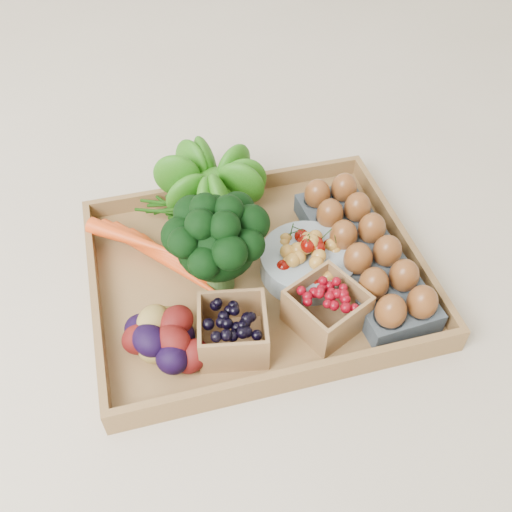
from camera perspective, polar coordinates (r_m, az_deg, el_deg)
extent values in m
plane|color=beige|center=(0.99, 0.00, -2.35)|extent=(4.00, 4.00, 0.00)
cube|color=olive|center=(0.99, 0.00, -2.07)|extent=(0.55, 0.45, 0.01)
sphere|color=#19530D|center=(1.06, -4.31, 7.71)|extent=(0.14, 0.14, 0.14)
cylinder|color=#8C9EA5|center=(0.97, 5.20, -0.67)|extent=(0.16, 0.16, 0.04)
cube|color=#3C464D|center=(1.00, 10.57, -0.15)|extent=(0.14, 0.35, 0.04)
cube|color=black|center=(0.87, -2.34, -7.41)|extent=(0.12, 0.12, 0.07)
cube|color=#69040E|center=(0.90, 7.05, -5.20)|extent=(0.14, 0.14, 0.07)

